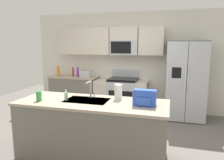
{
  "coord_description": "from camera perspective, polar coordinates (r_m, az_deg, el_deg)",
  "views": [
    {
      "loc": [
        1.14,
        -3.52,
        1.76
      ],
      "look_at": [
        -0.0,
        0.6,
        1.05
      ],
      "focal_mm": 34.22,
      "sensor_mm": 36.0,
      "label": 1
    }
  ],
  "objects": [
    {
      "name": "ground_plane",
      "position": [
        4.1,
        -2.29,
        -16.01
      ],
      "size": [
        9.0,
        9.0,
        0.0
      ],
      "primitive_type": "plane",
      "color": "#66605B",
      "rests_on": "ground"
    },
    {
      "name": "pepper_mill",
      "position": [
        5.97,
        -10.37,
        2.18
      ],
      "size": [
        0.05,
        0.05,
        0.24
      ],
      "primitive_type": "cylinder",
      "color": "#B2332D",
      "rests_on": "back_counter"
    },
    {
      "name": "sink_faucet",
      "position": [
        3.48,
        -5.82,
        -2.11
      ],
      "size": [
        0.08,
        0.21,
        0.28
      ],
      "color": "#B7BABF",
      "rests_on": "island_counter"
    },
    {
      "name": "refrigerator",
      "position": [
        5.33,
        19.08,
        -0.11
      ],
      "size": [
        0.9,
        0.76,
        1.85
      ],
      "color": "#4C4F54",
      "rests_on": "ground"
    },
    {
      "name": "toaster",
      "position": [
        5.77,
        -7.09,
        1.69
      ],
      "size": [
        0.28,
        0.16,
        0.18
      ],
      "color": "#B7BABF",
      "rests_on": "back_counter"
    },
    {
      "name": "drink_cup_green",
      "position": [
        3.49,
        -18.95,
        -4.07
      ],
      "size": [
        0.08,
        0.08,
        0.27
      ],
      "color": "green",
      "rests_on": "island_counter"
    },
    {
      "name": "range_oven",
      "position": [
        5.62,
        2.55,
        -4.13
      ],
      "size": [
        1.36,
        0.61,
        1.1
      ],
      "color": "#B7BABF",
      "rests_on": "ground"
    },
    {
      "name": "bottle_purple",
      "position": [
        5.86,
        -9.14,
        2.13
      ],
      "size": [
        0.06,
        0.06,
        0.26
      ],
      "primitive_type": "cylinder",
      "color": "purple",
      "rests_on": "back_counter"
    },
    {
      "name": "back_counter",
      "position": [
        6.05,
        -9.91,
        -3.2
      ],
      "size": [
        1.3,
        0.63,
        0.9
      ],
      "color": "slate",
      "rests_on": "ground"
    },
    {
      "name": "backpack",
      "position": [
        3.1,
        8.72,
        -4.59
      ],
      "size": [
        0.32,
        0.22,
        0.23
      ],
      "color": "blue",
      "rests_on": "island_counter"
    },
    {
      "name": "island_counter",
      "position": [
        3.45,
        -5.35,
        -12.86
      ],
      "size": [
        2.32,
        0.88,
        0.9
      ],
      "color": "slate",
      "rests_on": "ground"
    },
    {
      "name": "kitchen_wall_unit",
      "position": [
        5.76,
        2.64,
        6.57
      ],
      "size": [
        5.2,
        0.43,
        2.6
      ],
      "color": "silver",
      "rests_on": "ground"
    },
    {
      "name": "bottle_orange",
      "position": [
        6.13,
        -14.16,
        2.34
      ],
      "size": [
        0.08,
        0.08,
        0.27
      ],
      "primitive_type": "cylinder",
      "color": "orange",
      "rests_on": "back_counter"
    },
    {
      "name": "paper_towel_roll",
      "position": [
        3.39,
        1.67,
        -3.18
      ],
      "size": [
        0.12,
        0.12,
        0.24
      ],
      "primitive_type": "cylinder",
      "color": "white",
      "rests_on": "island_counter"
    },
    {
      "name": "soap_dispenser",
      "position": [
        3.42,
        -12.21,
        -4.2
      ],
      "size": [
        0.06,
        0.06,
        0.17
      ],
      "color": "#A5D8B2",
      "rests_on": "island_counter"
    }
  ]
}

